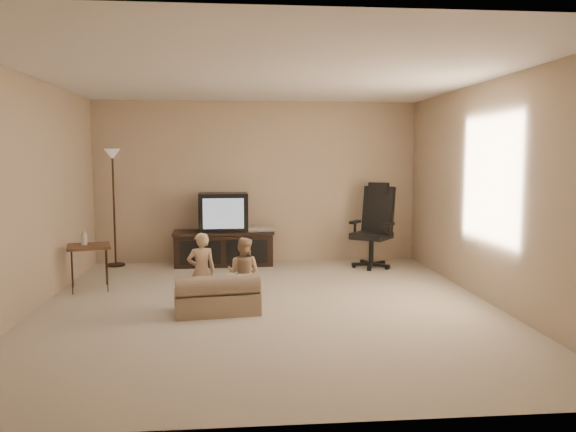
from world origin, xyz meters
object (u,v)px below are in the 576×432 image
at_px(side_table, 88,247).
at_px(floor_lamp, 113,181).
at_px(tv_stand, 224,235).
at_px(office_chair, 374,237).
at_px(child_sofa, 217,297).
at_px(toddler_left, 201,271).
at_px(toddler_right, 244,273).

height_order(side_table, floor_lamp, floor_lamp).
distance_m(tv_stand, office_chair, 2.26).
height_order(child_sofa, toddler_left, toddler_left).
bearing_deg(toddler_right, toddler_left, 25.08).
height_order(side_table, child_sofa, side_table).
distance_m(office_chair, floor_lamp, 3.98).
bearing_deg(toddler_right, side_table, -5.32).
bearing_deg(child_sofa, side_table, 135.19).
bearing_deg(office_chair, toddler_left, -100.81).
height_order(office_chair, toddler_left, office_chair).
bearing_deg(toddler_left, tv_stand, -104.83).
xyz_separation_m(floor_lamp, toddler_right, (1.90, -2.57, -0.90)).
height_order(office_chair, child_sofa, office_chair).
bearing_deg(toddler_right, floor_lamp, -30.25).
distance_m(office_chair, toddler_right, 2.91).
bearing_deg(toddler_left, child_sofa, 121.90).
bearing_deg(floor_lamp, side_table, -89.91).
bearing_deg(toddler_right, office_chair, -109.36).
xyz_separation_m(side_table, toddler_right, (1.90, -1.04, -0.15)).
bearing_deg(office_chair, child_sofa, -96.31).
xyz_separation_m(tv_stand, side_table, (-1.63, -1.48, 0.08)).
height_order(side_table, toddler_right, toddler_right).
height_order(office_chair, toddler_right, office_chair).
height_order(tv_stand, toddler_right, tv_stand).
distance_m(side_table, floor_lamp, 1.71).
distance_m(side_table, toddler_right, 2.17).
xyz_separation_m(office_chair, child_sofa, (-2.25, -2.34, -0.28)).
height_order(tv_stand, toddler_left, tv_stand).
bearing_deg(child_sofa, toddler_left, 125.07).
relative_size(side_table, floor_lamp, 0.43).
distance_m(tv_stand, floor_lamp, 1.84).
distance_m(tv_stand, toddler_right, 2.53).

